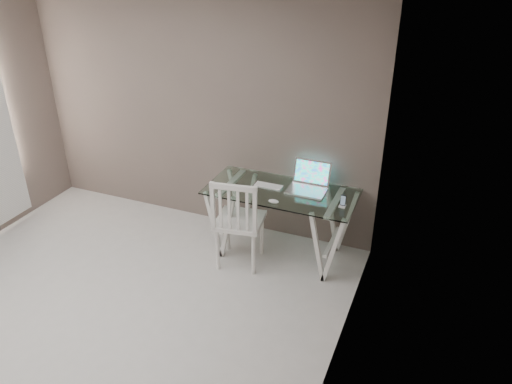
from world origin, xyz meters
The scene contains 7 objects.
room centered at (-0.06, 0.02, 1.72)m, with size 4.50×4.52×2.71m.
desk centered at (1.11, 1.85, 0.38)m, with size 1.50×0.70×0.75m.
chair centered at (0.79, 1.48, 0.55)m, with size 0.52×0.52×0.99m.
laptop centered at (1.35, 2.01, 0.81)m, with size 0.38×0.34×0.26m.
keyboard centered at (0.95, 1.90, 0.75)m, with size 0.30×0.13×0.01m, color silver.
mouse centered at (1.12, 1.59, 0.76)m, with size 0.10×0.06×0.03m, color white.
phone_dock centered at (1.75, 1.77, 0.78)m, with size 0.06×0.06×0.12m.
Camera 1 is at (2.55, -2.32, 3.04)m, focal length 35.00 mm.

